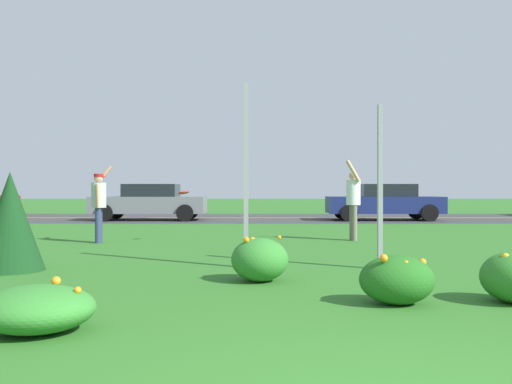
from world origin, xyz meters
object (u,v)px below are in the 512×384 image
object	(u,v)px
person_thrower_red_cap_gray_shirt	(99,200)
person_catcher_white_shirt	(353,199)
car_navy_center_left	(385,202)
sign_post_by_roadside	(380,187)
frisbee_red	(184,193)
car_gray_center_right	(150,202)
sign_post_near_path	(246,175)

from	to	relation	value
person_thrower_red_cap_gray_shirt	person_catcher_white_shirt	bearing A→B (deg)	5.79
person_catcher_white_shirt	car_navy_center_left	world-z (taller)	person_catcher_white_shirt
sign_post_by_roadside	person_thrower_red_cap_gray_shirt	size ratio (longest dim) A/B	1.42
frisbee_red	car_gray_center_right	world-z (taller)	car_gray_center_right
frisbee_red	person_thrower_red_cap_gray_shirt	bearing A→B (deg)	-173.76
sign_post_near_path	person_catcher_white_shirt	bearing A→B (deg)	62.00
sign_post_near_path	sign_post_by_roadside	world-z (taller)	sign_post_near_path
car_gray_center_right	sign_post_by_roadside	bearing A→B (deg)	-65.83
sign_post_by_roadside	person_thrower_red_cap_gray_shirt	xyz separation A→B (m)	(-5.58, 4.29, -0.30)
person_catcher_white_shirt	car_gray_center_right	distance (m)	11.10
sign_post_near_path	car_gray_center_right	world-z (taller)	sign_post_near_path
car_navy_center_left	car_gray_center_right	size ratio (longest dim) A/B	1.00
frisbee_red	person_catcher_white_shirt	bearing A→B (deg)	5.58
sign_post_near_path	car_navy_center_left	distance (m)	14.66
sign_post_near_path	person_thrower_red_cap_gray_shirt	bearing A→B (deg)	130.18
sign_post_by_roadside	frisbee_red	bearing A→B (deg)	128.94
person_catcher_white_shirt	frisbee_red	bearing A→B (deg)	-174.42
car_navy_center_left	person_thrower_red_cap_gray_shirt	bearing A→B (deg)	-132.75
frisbee_red	car_navy_center_left	world-z (taller)	car_navy_center_left
sign_post_by_roadside	sign_post_near_path	bearing A→B (deg)	175.56
person_catcher_white_shirt	person_thrower_red_cap_gray_shirt	bearing A→B (deg)	-174.21
sign_post_near_path	sign_post_by_roadside	size ratio (longest dim) A/B	1.14
sign_post_near_path	car_navy_center_left	bearing A→B (deg)	68.73
sign_post_by_roadside	person_catcher_white_shirt	bearing A→B (deg)	85.01
car_gray_center_right	car_navy_center_left	bearing A→B (deg)	0.00
frisbee_red	car_gray_center_right	xyz separation A→B (m)	(-2.56, 9.30, -0.42)
frisbee_red	sign_post_by_roadside	bearing A→B (deg)	-51.06
person_thrower_red_cap_gray_shirt	car_navy_center_left	distance (m)	12.96
sign_post_near_path	frisbee_red	size ratio (longest dim) A/B	11.37
sign_post_near_path	frisbee_red	distance (m)	4.62
sign_post_near_path	sign_post_by_roadside	bearing A→B (deg)	-4.44
sign_post_by_roadside	car_gray_center_right	distance (m)	15.14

